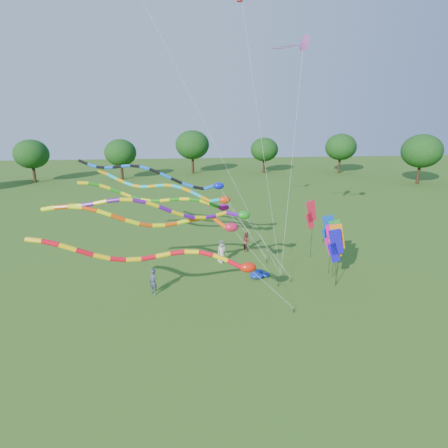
{
  "coord_description": "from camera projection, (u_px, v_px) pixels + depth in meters",
  "views": [
    {
      "loc": [
        -4.23,
        -20.63,
        11.83
      ],
      "look_at": [
        -1.82,
        2.65,
        4.8
      ],
      "focal_mm": 30.0,
      "sensor_mm": 36.0,
      "label": 1
    }
  ],
  "objects": [
    {
      "name": "tube_kite_blue",
      "position": [
        162.0,
        176.0,
        30.0
      ],
      "size": [
        15.08,
        5.2,
        8.5
      ],
      "rotation": [
        0.0,
        0.0,
        -0.29
      ],
      "color": "black",
      "rests_on": "ground"
    },
    {
      "name": "person_c",
      "position": [
        246.0,
        241.0,
        33.08
      ],
      "size": [
        0.81,
        0.94,
        1.68
      ],
      "primitive_type": "imported",
      "rotation": [
        0.0,
        0.0,
        1.8
      ],
      "color": "brown",
      "rests_on": "ground"
    },
    {
      "name": "tube_kite_green",
      "position": [
        171.0,
        199.0,
        31.84
      ],
      "size": [
        15.03,
        1.74,
        6.9
      ],
      "rotation": [
        0.0,
        0.0,
        -0.06
      ],
      "color": "black",
      "rests_on": "ground"
    },
    {
      "name": "delta_kite_high_c",
      "position": [
        304.0,
        43.0,
        25.9
      ],
      "size": [
        2.92,
        3.79,
        17.05
      ],
      "rotation": [
        0.0,
        0.0,
        0.33
      ],
      "color": "black",
      "rests_on": "ground"
    },
    {
      "name": "banner_pole_green",
      "position": [
        335.0,
        236.0,
        27.24
      ],
      "size": [
        1.16,
        0.16,
        4.42
      ],
      "rotation": [
        0.0,
        0.0,
        -0.07
      ],
      "color": "black",
      "rests_on": "ground"
    },
    {
      "name": "banner_pole_blue_b",
      "position": [
        335.0,
        246.0,
        25.6
      ],
      "size": [
        1.16,
        0.19,
        4.29
      ],
      "rotation": [
        0.0,
        0.0,
        -0.1
      ],
      "color": "black",
      "rests_on": "ground"
    },
    {
      "name": "tube_kite_orange",
      "position": [
        167.0,
        220.0,
        23.74
      ],
      "size": [
        14.58,
        1.78,
        7.15
      ],
      "rotation": [
        0.0,
        0.0,
        0.06
      ],
      "color": "black",
      "rests_on": "ground"
    },
    {
      "name": "tube_kite_purple",
      "position": [
        184.0,
        211.0,
        23.6
      ],
      "size": [
        14.12,
        2.15,
        7.53
      ],
      "rotation": [
        0.0,
        0.0,
        0.14
      ],
      "color": "black",
      "rests_on": "ground"
    },
    {
      "name": "banner_pole_red",
      "position": [
        311.0,
        215.0,
        30.62
      ],
      "size": [
        1.11,
        0.49,
        5.01
      ],
      "rotation": [
        0.0,
        0.0,
        0.36
      ],
      "color": "black",
      "rests_on": "ground"
    },
    {
      "name": "tree_ring",
      "position": [
        300.0,
        223.0,
        22.21
      ],
      "size": [
        117.72,
        120.74,
        9.62
      ],
      "color": "#382314",
      "rests_on": "ground"
    },
    {
      "name": "banner_pole_blue_a",
      "position": [
        329.0,
        231.0,
        27.68
      ],
      "size": [
        1.16,
        0.28,
        4.63
      ],
      "rotation": [
        0.0,
        0.0,
        -0.18
      ],
      "color": "black",
      "rests_on": "ground"
    },
    {
      "name": "ground",
      "position": [
        257.0,
        308.0,
        23.48
      ],
      "size": [
        160.0,
        160.0,
        0.0
      ],
      "primitive_type": "plane",
      "color": "#2D5717",
      "rests_on": "ground"
    },
    {
      "name": "person_b",
      "position": [
        153.0,
        282.0,
        25.09
      ],
      "size": [
        0.77,
        0.78,
        1.81
      ],
      "primitive_type": "imported",
      "rotation": [
        0.0,
        0.0,
        -0.81
      ],
      "color": "#3A4051",
      "rests_on": "ground"
    },
    {
      "name": "tube_kite_red",
      "position": [
        171.0,
        258.0,
        21.37
      ],
      "size": [
        14.66,
        1.19,
        6.04
      ],
      "rotation": [
        0.0,
        0.0,
        -0.02
      ],
      "color": "black",
      "rests_on": "ground"
    },
    {
      "name": "banner_pole_magenta_b",
      "position": [
        332.0,
        240.0,
        27.03
      ],
      "size": [
        1.16,
        0.23,
        4.21
      ],
      "rotation": [
        0.0,
        0.0,
        -0.13
      ],
      "color": "black",
      "rests_on": "ground"
    },
    {
      "name": "blue_nylon_heap",
      "position": [
        258.0,
        273.0,
        28.23
      ],
      "size": [
        1.45,
        1.33,
        0.42
      ],
      "color": "#0B2797",
      "rests_on": "ground"
    },
    {
      "name": "person_a",
      "position": [
        222.0,
        251.0,
        30.48
      ],
      "size": [
        1.07,
        1.02,
        1.85
      ],
      "primitive_type": "imported",
      "rotation": [
        0.0,
        0.0,
        0.67
      ],
      "color": "silver",
      "rests_on": "ground"
    },
    {
      "name": "tube_kite_cyan",
      "position": [
        176.0,
        190.0,
        30.76
      ],
      "size": [
        13.72,
        4.74,
        7.6
      ],
      "rotation": [
        0.0,
        0.0,
        -0.29
      ],
      "color": "black",
      "rests_on": "ground"
    },
    {
      "name": "banner_pole_orange",
      "position": [
        337.0,
        241.0,
        25.97
      ],
      "size": [
        1.1,
        0.52,
        4.5
      ],
      "rotation": [
        0.0,
        0.0,
        -0.39
      ],
      "color": "black",
      "rests_on": "ground"
    }
  ]
}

